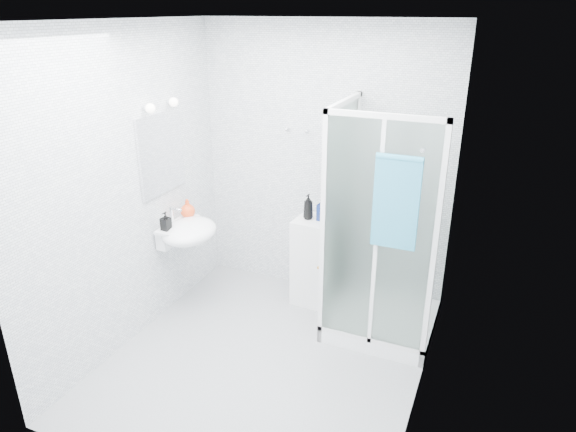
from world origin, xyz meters
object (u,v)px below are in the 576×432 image
at_px(shower_enclosure, 373,285).
at_px(storage_cabinet, 314,261).
at_px(soap_dispenser_black, 166,221).
at_px(wall_basin, 187,231).
at_px(shampoo_bottle_a, 308,207).
at_px(soap_dispenser_orange, 188,208).
at_px(shampoo_bottle_b, 324,208).
at_px(hand_towel, 396,200).

bearing_deg(shower_enclosure, storage_cabinet, 157.74).
distance_m(shower_enclosure, soap_dispenser_black, 1.88).
relative_size(shower_enclosure, wall_basin, 3.57).
xyz_separation_m(storage_cabinet, shampoo_bottle_a, (-0.07, -0.00, 0.55)).
bearing_deg(storage_cabinet, soap_dispenser_black, -142.80).
xyz_separation_m(wall_basin, shampoo_bottle_a, (0.95, 0.58, 0.18)).
bearing_deg(storage_cabinet, soap_dispenser_orange, -155.95).
height_order(shower_enclosure, soap_dispenser_black, shower_enclosure).
xyz_separation_m(soap_dispenser_orange, soap_dispenser_black, (-0.01, -0.33, -0.00)).
xyz_separation_m(shampoo_bottle_b, soap_dispenser_orange, (-1.18, -0.44, -0.02)).
relative_size(wall_basin, hand_towel, 0.80).
xyz_separation_m(wall_basin, shampoo_bottle_b, (1.09, 0.60, 0.18)).
bearing_deg(storage_cabinet, shampoo_bottle_b, 22.18).
xyz_separation_m(shower_enclosure, hand_towel, (0.21, -0.40, 0.95)).
xyz_separation_m(shower_enclosure, wall_basin, (-1.66, -0.32, 0.35)).
height_order(wall_basin, storage_cabinet, wall_basin).
distance_m(shower_enclosure, wall_basin, 1.72).
bearing_deg(wall_basin, storage_cabinet, 29.60).
relative_size(shower_enclosure, soap_dispenser_orange, 11.51).
distance_m(hand_towel, soap_dispenser_orange, 2.02).
distance_m(wall_basin, shampoo_bottle_b, 1.26).
bearing_deg(soap_dispenser_orange, hand_towel, -7.21).
distance_m(storage_cabinet, shampoo_bottle_a, 0.55).
bearing_deg(shampoo_bottle_a, shampoo_bottle_b, 10.99).
bearing_deg(soap_dispenser_orange, storage_cabinet, 20.59).
height_order(shampoo_bottle_b, soap_dispenser_black, shampoo_bottle_b).
height_order(shower_enclosure, wall_basin, shower_enclosure).
relative_size(storage_cabinet, shampoo_bottle_a, 3.59).
bearing_deg(soap_dispenser_orange, shampoo_bottle_b, 20.48).
bearing_deg(hand_towel, storage_cabinet, 142.14).
xyz_separation_m(storage_cabinet, hand_towel, (0.85, -0.66, 0.97)).
bearing_deg(soap_dispenser_black, shampoo_bottle_a, 35.33).
relative_size(shampoo_bottle_a, soap_dispenser_orange, 1.37).
bearing_deg(shampoo_bottle_b, shampoo_bottle_a, -169.01).
bearing_deg(wall_basin, shampoo_bottle_b, 28.93).
relative_size(storage_cabinet, soap_dispenser_orange, 4.93).
bearing_deg(soap_dispenser_orange, shampoo_bottle_a, 21.69).
bearing_deg(shampoo_bottle_b, shower_enclosure, -26.89).
relative_size(wall_basin, shampoo_bottle_b, 2.42).
distance_m(storage_cabinet, shampoo_bottle_b, 0.55).
bearing_deg(shower_enclosure, soap_dispenser_orange, -174.96).
bearing_deg(shampoo_bottle_a, shower_enclosure, -20.16).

